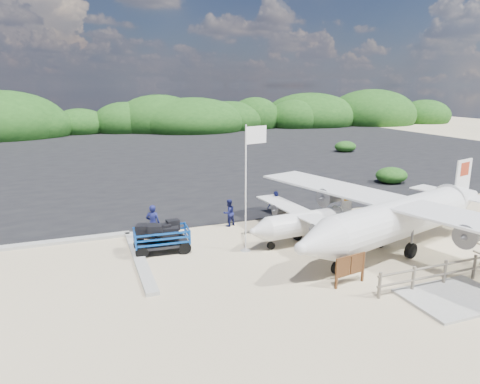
{
  "coord_description": "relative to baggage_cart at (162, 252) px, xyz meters",
  "views": [
    {
      "loc": [
        -6.55,
        -16.21,
        7.37
      ],
      "look_at": [
        0.88,
        3.35,
        2.16
      ],
      "focal_mm": 32.0,
      "sensor_mm": 36.0,
      "label": 1
    }
  ],
  "objects": [
    {
      "name": "flagpole",
      "position": [
        3.62,
        -1.19,
        0.0
      ],
      "size": [
        1.24,
        0.78,
        5.76
      ],
      "primitive_type": null,
      "rotation": [
        0.0,
        0.0,
        0.28
      ],
      "color": "white",
      "rests_on": "ground"
    },
    {
      "name": "baggage_cart",
      "position": [
        0.0,
        0.0,
        0.0
      ],
      "size": [
        2.72,
        1.64,
        1.32
      ],
      "primitive_type": null,
      "rotation": [
        0.0,
        0.0,
        -0.05
      ],
      "color": "#0A42A3",
      "rests_on": "ground"
    },
    {
      "name": "crew_a",
      "position": [
        -0.12,
        1.5,
        0.93
      ],
      "size": [
        0.8,
        0.67,
        1.86
      ],
      "primitive_type": "imported",
      "rotation": [
        0.0,
        0.0,
        2.74
      ],
      "color": "#161A53",
      "rests_on": "ground"
    },
    {
      "name": "aircraft_small",
      "position": [
        -4.58,
        35.77,
        0.0
      ],
      "size": [
        6.8,
        6.8,
        2.26
      ],
      "primitive_type": null,
      "rotation": [
        0.0,
        0.0,
        3.23
      ],
      "color": "#B2B2B2",
      "rests_on": "ground"
    },
    {
      "name": "crew_c",
      "position": [
        6.73,
        2.11,
        0.89
      ],
      "size": [
        1.05,
        0.44,
        1.79
      ],
      "primitive_type": "imported",
      "rotation": [
        0.0,
        0.0,
        3.15
      ],
      "color": "#161A53",
      "rests_on": "ground"
    },
    {
      "name": "crew_b",
      "position": [
        4.08,
        2.45,
        0.74
      ],
      "size": [
        0.86,
        0.77,
        1.48
      ],
      "primitive_type": "imported",
      "rotation": [
        0.0,
        0.0,
        3.47
      ],
      "color": "#161A53",
      "rests_on": "ground"
    },
    {
      "name": "vegetation_band",
      "position": [
        3.39,
        52.89,
        0.0
      ],
      "size": [
        124.0,
        8.0,
        4.4
      ],
      "primitive_type": null,
      "color": "#B2B2B2",
      "rests_on": "ground"
    },
    {
      "name": "fence",
      "position": [
        9.39,
        -7.11,
        0.0
      ],
      "size": [
        6.4,
        2.0,
        1.1
      ],
      "primitive_type": null,
      "color": "#B2B2B2",
      "rests_on": "ground"
    },
    {
      "name": "lagoon",
      "position": [
        -5.61,
        -0.61,
        0.0
      ],
      "size": [
        9.0,
        7.0,
        0.4
      ],
      "primitive_type": null,
      "color": "#B2B2B2",
      "rests_on": "ground"
    },
    {
      "name": "ground",
      "position": [
        3.39,
        -2.11,
        0.0
      ],
      "size": [
        160.0,
        160.0,
        0.0
      ],
      "primitive_type": "plane",
      "color": "beige"
    },
    {
      "name": "asphalt_apron",
      "position": [
        3.39,
        27.89,
        0.0
      ],
      "size": [
        90.0,
        50.0,
        0.04
      ],
      "primitive_type": null,
      "color": "#B2B2B2",
      "rests_on": "ground"
    },
    {
      "name": "signboard",
      "position": [
        6.03,
        -5.84,
        0.0
      ],
      "size": [
        1.51,
        0.36,
        1.24
      ],
      "primitive_type": null,
      "rotation": [
        0.0,
        0.0,
        0.15
      ],
      "color": "brown",
      "rests_on": "ground"
    },
    {
      "name": "walkway_pad",
      "position": [
        8.89,
        -8.11,
        0.0
      ],
      "size": [
        3.5,
        2.5,
        0.1
      ],
      "primitive_type": null,
      "color": "#B2B2B2",
      "rests_on": "ground"
    },
    {
      "name": "aircraft_large",
      "position": [
        12.8,
        20.68,
        0.0
      ],
      "size": [
        19.47,
        19.47,
        4.74
      ],
      "primitive_type": null,
      "rotation": [
        0.0,
        0.0,
        3.41
      ],
      "color": "#B2B2B2",
      "rests_on": "ground"
    }
  ]
}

